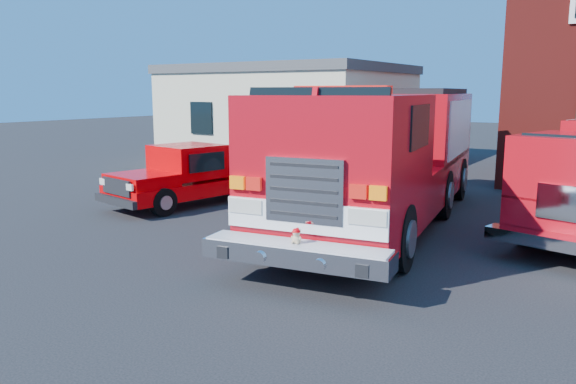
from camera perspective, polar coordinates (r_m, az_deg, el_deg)
The scene contains 4 objects.
ground at distance 11.75m, azimuth 3.16°, elevation -5.37°, with size 100.00×100.00×0.00m, color black.
side_building at distance 27.12m, azimuth 0.12°, elevation 8.19°, with size 10.20×8.20×4.35m.
fire_engine at distance 13.57m, azimuth 9.80°, elevation 3.84°, with size 4.42×10.86×3.25m.
pickup_truck at distance 16.19m, azimuth -9.41°, elevation 1.68°, with size 2.75×5.37×1.68m.
Camera 1 is at (5.54, -9.87, 3.15)m, focal length 35.00 mm.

